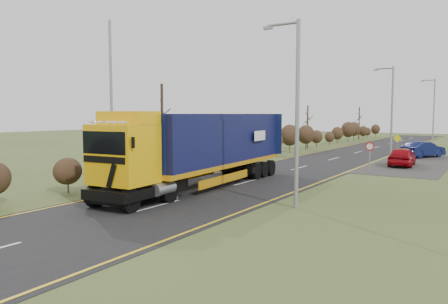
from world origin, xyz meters
TOP-DOWN VIEW (x-y plane):
  - ground at (0.00, 0.00)m, footprint 160.00×160.00m
  - road at (0.00, 10.00)m, footprint 8.00×120.00m
  - layby at (6.50, 20.00)m, footprint 6.00×18.00m
  - lane_markings at (0.00, 9.69)m, footprint 7.52×116.00m
  - hedgerow at (-6.00, 7.89)m, footprint 2.24×102.04m
  - lorry at (-1.12, 1.19)m, footprint 3.27×15.10m
  - car_red_hatchback at (6.22, 17.54)m, footprint 2.05×4.47m
  - car_blue_sedan at (6.61, 25.79)m, footprint 3.57×4.67m
  - streetlight_near at (5.19, -1.06)m, footprint 1.71×0.18m
  - streetlight_mid at (4.51, 21.34)m, footprint 1.73×0.18m
  - streetlight_far at (4.85, 46.18)m, footprint 1.86×0.18m
  - left_pole at (-5.97, -0.97)m, footprint 0.16×0.16m
  - speed_sign at (5.11, 12.05)m, footprint 0.59×0.10m
  - warning_board at (4.20, 26.26)m, footprint 0.79×0.11m

SIDE VIEW (x-z plane):
  - ground at x=0.00m, z-range 0.00..0.00m
  - road at x=0.00m, z-range 0.00..0.02m
  - layby at x=6.50m, z-range 0.00..0.02m
  - lane_markings at x=0.00m, z-range 0.03..0.03m
  - car_blue_sedan at x=6.61m, z-range 0.00..1.48m
  - car_red_hatchback at x=6.22m, z-range 0.00..1.49m
  - warning_board at x=4.20m, z-range 0.24..2.32m
  - speed_sign at x=5.11m, z-range 0.40..2.53m
  - hedgerow at x=-6.00m, z-range -1.41..4.64m
  - lorry at x=-1.12m, z-range 0.28..4.45m
  - streetlight_near at x=5.19m, z-range 0.38..8.38m
  - streetlight_mid at x=4.51m, z-range 0.39..8.49m
  - left_pole at x=-5.97m, z-range 0.00..9.25m
  - streetlight_far at x=4.85m, z-range 0.43..9.14m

